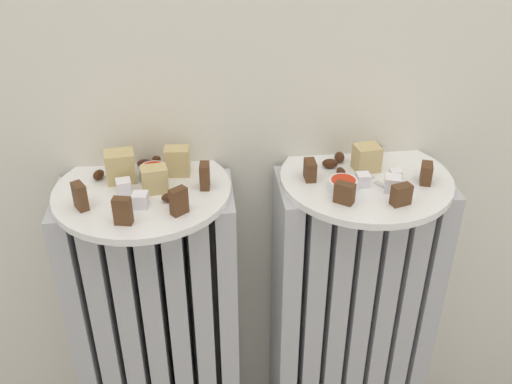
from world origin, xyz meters
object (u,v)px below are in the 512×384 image
radiator_left (160,342)px  jam_bowl_right (343,184)px  radiator_right (349,327)px  plate_left (143,191)px  fork (380,184)px  jam_bowl_left (154,172)px  plate_right (366,179)px

radiator_left → jam_bowl_right: size_ratio=13.86×
radiator_left → radiator_right: 0.37m
radiator_left → plate_left: plate_left is taller
plate_left → radiator_left: bearing=0.0°
radiator_right → fork: size_ratio=7.15×
radiator_right → jam_bowl_right: size_ratio=13.86×
jam_bowl_left → fork: 0.37m
plate_right → fork: size_ratio=3.13×
plate_right → radiator_left: bearing=180.0°
radiator_left → fork: bearing=-4.6°
plate_left → fork: fork is taller
radiator_left → radiator_right: bearing=0.0°
plate_left → plate_right: same height
radiator_right → jam_bowl_left: bearing=175.1°
radiator_right → plate_left: 0.50m
radiator_right → fork: (0.01, -0.03, 0.35)m
radiator_right → jam_bowl_right: jam_bowl_right is taller
radiator_left → fork: (0.39, -0.03, 0.35)m
radiator_left → plate_right: plate_right is taller
jam_bowl_left → plate_right: bearing=-4.9°
jam_bowl_right → fork: (0.06, 0.01, -0.01)m
jam_bowl_left → fork: jam_bowl_left is taller
plate_left → fork: bearing=-4.6°
jam_bowl_right → plate_right: bearing=39.5°
radiator_right → jam_bowl_left: (-0.35, 0.03, 0.36)m
radiator_left → plate_left: size_ratio=2.29×
plate_left → jam_bowl_left: size_ratio=6.19×
radiator_left → jam_bowl_left: size_ratio=14.16×
radiator_left → fork: fork is taller
radiator_right → plate_right: 0.34m
radiator_left → plate_left: 0.34m
radiator_right → fork: 0.35m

